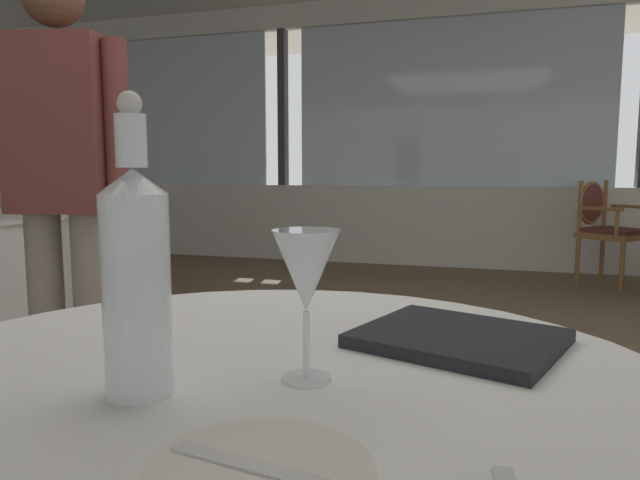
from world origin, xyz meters
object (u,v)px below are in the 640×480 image
at_px(side_plate, 259,475).
at_px(menu_book, 459,338).
at_px(diner_person_0, 62,173).
at_px(dining_chair_0_1, 133,237).
at_px(wine_glass, 306,274).
at_px(dining_chair_1_1, 605,223).
at_px(water_bottle, 136,275).

distance_m(side_plate, menu_book, 0.47).
bearing_deg(diner_person_0, side_plate, 33.89).
distance_m(side_plate, dining_chair_0_1, 3.92).
bearing_deg(diner_person_0, wine_glass, 38.67).
height_order(wine_glass, diner_person_0, diner_person_0).
height_order(dining_chair_0_1, dining_chair_1_1, dining_chair_1_1).
bearing_deg(wine_glass, side_plate, -81.48).
bearing_deg(water_bottle, wine_glass, 29.49).
relative_size(side_plate, dining_chair_1_1, 0.22).
bearing_deg(side_plate, water_bottle, 146.82).
height_order(wine_glass, dining_chair_1_1, wine_glass).
xyz_separation_m(menu_book, dining_chair_0_1, (-2.46, 2.70, -0.23)).
bearing_deg(menu_book, side_plate, -88.56).
height_order(water_bottle, wine_glass, water_bottle).
xyz_separation_m(water_bottle, dining_chair_1_1, (1.35, 5.02, -0.34)).
relative_size(menu_book, diner_person_0, 0.16).
bearing_deg(water_bottle, menu_book, 41.26).
relative_size(menu_book, dining_chair_1_1, 0.31).
relative_size(side_plate, menu_book, 0.72).
xyz_separation_m(dining_chair_0_1, dining_chair_1_1, (3.46, 2.01, 0.02)).
distance_m(side_plate, water_bottle, 0.29).
relative_size(water_bottle, diner_person_0, 0.20).
bearing_deg(diner_person_0, water_bottle, 32.13).
height_order(menu_book, diner_person_0, diner_person_0).
distance_m(wine_glass, dining_chair_0_1, 3.72).
bearing_deg(side_plate, wine_glass, 98.52).
bearing_deg(wine_glass, diner_person_0, 139.96).
distance_m(water_bottle, dining_chair_0_1, 3.69).
height_order(menu_book, dining_chair_0_1, dining_chair_0_1).
bearing_deg(wine_glass, dining_chair_0_1, 128.17).
bearing_deg(dining_chair_0_1, menu_book, 73.27).
bearing_deg(side_plate, dining_chair_1_1, 77.59).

